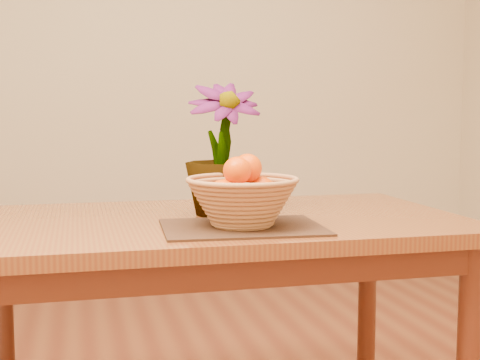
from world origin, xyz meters
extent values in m
cube|color=beige|center=(0.00, 2.25, 1.35)|extent=(4.00, 0.02, 2.70)
cube|color=brown|center=(0.00, 0.30, 0.73)|extent=(1.40, 0.80, 0.04)
cube|color=#4C1F11|center=(0.00, 0.30, 0.67)|extent=(1.28, 0.68, 0.08)
cylinder|color=#4C1F11|center=(-0.62, 0.62, 0.35)|extent=(0.06, 0.06, 0.71)
cylinder|color=#4C1F11|center=(0.62, 0.62, 0.35)|extent=(0.06, 0.06, 0.71)
cube|color=#3A2115|center=(0.03, 0.11, 0.75)|extent=(0.43, 0.33, 0.01)
cylinder|color=#AF7449|center=(0.03, 0.11, 0.76)|extent=(0.15, 0.15, 0.01)
sphere|color=#D23803|center=(0.03, 0.11, 0.84)|extent=(0.06, 0.06, 0.06)
sphere|color=#D23803|center=(0.09, 0.14, 0.84)|extent=(0.08, 0.08, 0.08)
sphere|color=#D23803|center=(0.00, 0.17, 0.84)|extent=(0.07, 0.07, 0.07)
sphere|color=#D23803|center=(-0.03, 0.08, 0.84)|extent=(0.08, 0.08, 0.08)
sphere|color=#D23803|center=(0.06, 0.05, 0.84)|extent=(0.07, 0.07, 0.07)
sphere|color=#D23803|center=(0.05, 0.13, 0.90)|extent=(0.08, 0.08, 0.08)
sphere|color=#D23803|center=(0.01, 0.09, 0.90)|extent=(0.07, 0.07, 0.07)
imported|color=#1E4D16|center=(0.03, 0.34, 0.94)|extent=(0.22, 0.22, 0.39)
camera|label=1|loc=(-0.38, -1.54, 1.06)|focal=50.00mm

